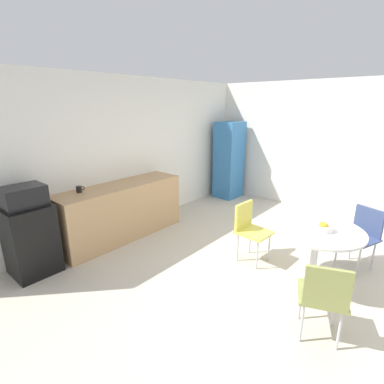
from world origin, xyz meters
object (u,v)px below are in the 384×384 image
at_px(chair_olive, 324,294).
at_px(mini_fridge, 31,240).
at_px(microwave, 23,196).
at_px(round_table, 316,241).
at_px(locker_cabinet, 229,160).
at_px(fruit_bowl, 322,227).
at_px(mug_white, 79,189).
at_px(chair_yellow, 249,225).
at_px(chair_navy, 363,231).

bearing_deg(chair_olive, mini_fridge, 110.65).
bearing_deg(microwave, chair_olive, -69.35).
bearing_deg(round_table, locker_cabinet, 50.10).
relative_size(microwave, locker_cabinet, 0.27).
distance_m(fruit_bowl, mug_white, 3.30).
height_order(chair_yellow, mug_white, mug_white).
xyz_separation_m(round_table, chair_navy, (0.87, -0.33, -0.08)).
bearing_deg(mini_fridge, chair_olive, -69.35).
xyz_separation_m(chair_olive, chair_yellow, (0.91, 1.29, 0.00)).
bearing_deg(locker_cabinet, chair_navy, -115.14).
distance_m(microwave, round_table, 3.60).
bearing_deg(locker_cabinet, mini_fridge, 178.70).
height_order(microwave, chair_yellow, microwave).
distance_m(mini_fridge, mug_white, 0.93).
height_order(round_table, chair_olive, chair_olive).
relative_size(locker_cabinet, mug_white, 13.62).
height_order(mini_fridge, chair_olive, mini_fridge).
height_order(chair_yellow, fruit_bowl, fruit_bowl).
xyz_separation_m(microwave, round_table, (2.08, -2.89, -0.45)).
relative_size(microwave, chair_navy, 0.58).
bearing_deg(microwave, round_table, -54.23).
bearing_deg(chair_yellow, microwave, 137.39).
distance_m(chair_navy, chair_yellow, 1.50).
height_order(mini_fridge, locker_cabinet, locker_cabinet).
xyz_separation_m(round_table, fruit_bowl, (-0.02, -0.05, 0.20)).
xyz_separation_m(chair_yellow, fruit_bowl, (-0.07, -0.98, 0.27)).
height_order(mini_fridge, round_table, mini_fridge).
bearing_deg(chair_navy, round_table, 159.23).
xyz_separation_m(mini_fridge, round_table, (2.08, -2.89, 0.14)).
xyz_separation_m(locker_cabinet, fruit_bowl, (-2.35, -2.84, -0.08)).
xyz_separation_m(round_table, chair_olive, (-0.86, -0.36, -0.08)).
distance_m(locker_cabinet, mug_white, 3.64).
xyz_separation_m(round_table, mug_white, (-1.30, 2.99, 0.35)).
xyz_separation_m(round_table, chair_yellow, (0.05, 0.93, -0.08)).
distance_m(chair_navy, mug_white, 3.99).
bearing_deg(locker_cabinet, microwave, 178.70).
relative_size(mini_fridge, fruit_bowl, 3.51).
relative_size(round_table, chair_yellow, 1.23).
bearing_deg(mug_white, chair_navy, -56.85).
height_order(chair_olive, chair_navy, same).
bearing_deg(chair_navy, mug_white, 123.15).
distance_m(mini_fridge, microwave, 0.59).
distance_m(chair_yellow, mug_white, 2.50).
distance_m(mini_fridge, chair_yellow, 2.90).
bearing_deg(chair_navy, locker_cabinet, 64.86).
height_order(microwave, chair_navy, microwave).
bearing_deg(chair_navy, chair_yellow, 123.04).
distance_m(locker_cabinet, chair_olive, 4.50).
distance_m(locker_cabinet, fruit_bowl, 3.69).
bearing_deg(mini_fridge, chair_yellow, -42.61).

